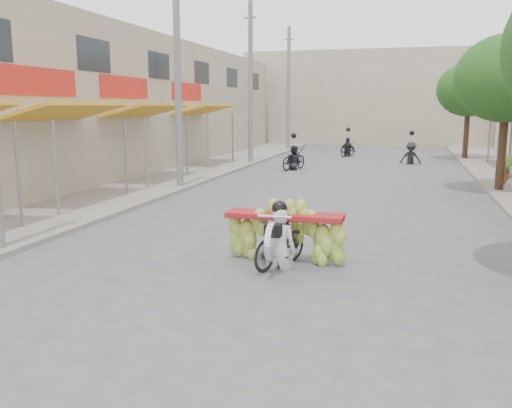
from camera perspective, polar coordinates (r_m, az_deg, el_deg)
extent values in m
plane|color=#59595E|center=(6.80, -6.35, -14.90)|extent=(120.00, 120.00, 0.00)
cube|color=gray|center=(22.89, -8.64, 3.00)|extent=(4.00, 60.00, 0.12)
cube|color=tan|center=(24.37, -20.78, 9.83)|extent=(8.00, 40.00, 6.00)
cylinder|color=slate|center=(13.69, -23.72, 2.61)|extent=(0.08, 0.08, 2.55)
cube|color=gold|center=(16.65, -19.30, 9.19)|extent=(1.77, 4.00, 0.53)
cylinder|color=slate|center=(14.80, -20.31, 3.34)|extent=(0.08, 0.08, 2.55)
cylinder|color=slate|center=(17.82, -13.54, 4.75)|extent=(0.08, 0.08, 2.55)
cube|color=red|center=(17.18, -21.93, 11.88)|extent=(0.10, 3.50, 0.80)
cube|color=gold|center=(20.96, -11.41, 9.64)|extent=(1.77, 4.00, 0.53)
cylinder|color=slate|center=(19.05, -11.50, 5.16)|extent=(0.08, 0.08, 2.55)
cylinder|color=slate|center=(22.31, -7.29, 5.99)|extent=(0.08, 0.08, 2.55)
cube|color=red|center=(21.38, -13.64, 11.85)|extent=(0.10, 3.50, 0.80)
cube|color=gold|center=(26.45, -5.45, 9.87)|extent=(1.77, 4.00, 0.53)
cylinder|color=slate|center=(24.53, -5.10, 6.40)|extent=(0.08, 0.08, 2.55)
cylinder|color=slate|center=(27.92, -2.48, 6.89)|extent=(0.08, 0.08, 2.55)
cube|color=red|center=(26.79, -7.27, 11.65)|extent=(0.10, 3.50, 0.80)
cube|color=#1E2328|center=(19.73, -16.73, 14.78)|extent=(0.08, 2.00, 1.10)
cube|color=#1E2328|center=(24.11, -10.22, 14.13)|extent=(0.08, 2.00, 1.10)
cube|color=#1E2328|center=(28.69, -5.77, 13.58)|extent=(0.08, 2.00, 1.10)
cube|color=#1E2328|center=(33.40, -2.57, 13.14)|extent=(0.08, 2.00, 1.10)
cube|color=#1E2328|center=(38.17, -0.17, 12.77)|extent=(0.08, 2.00, 1.10)
cylinder|color=slate|center=(23.98, 25.18, 5.40)|extent=(0.08, 0.08, 2.55)
cylinder|color=slate|center=(26.15, 24.40, 5.77)|extent=(0.08, 0.08, 2.55)
cylinder|color=slate|center=(29.90, 23.33, 6.29)|extent=(0.08, 0.08, 2.55)
cube|color=tan|center=(43.77, 12.76, 10.76)|extent=(20.00, 6.00, 7.00)
cylinder|color=slate|center=(19.35, -8.25, 13.41)|extent=(0.24, 0.24, 8.00)
cylinder|color=slate|center=(27.82, -0.59, 12.50)|extent=(0.24, 0.24, 8.00)
cube|color=slate|center=(28.13, -0.60, 19.03)|extent=(0.60, 0.08, 0.08)
cylinder|color=slate|center=(36.55, 3.44, 11.93)|extent=(0.24, 0.24, 8.00)
cube|color=slate|center=(36.78, 3.49, 16.92)|extent=(0.60, 0.08, 0.08)
cylinder|color=#3A2719|center=(19.97, 24.49, 5.61)|extent=(0.28, 0.28, 3.20)
ellipsoid|color=#205118|center=(19.96, 24.96, 11.91)|extent=(3.40, 3.40, 2.90)
cylinder|color=#3A2719|center=(31.87, 21.27, 7.21)|extent=(0.28, 0.28, 3.20)
ellipsoid|color=#205118|center=(31.86, 21.53, 11.15)|extent=(3.40, 3.40, 2.90)
imported|color=black|center=(9.85, 2.57, -3.98)|extent=(1.01, 1.64, 0.93)
cylinder|color=silver|center=(9.20, 1.66, -4.01)|extent=(0.10, 0.66, 0.66)
cube|color=black|center=(9.25, 1.82, -2.78)|extent=(0.28, 0.22, 0.22)
cylinder|color=silver|center=(9.30, 1.97, -1.33)|extent=(0.60, 0.05, 0.05)
cube|color=maroon|center=(10.09, 3.04, -1.23)|extent=(2.19, 0.55, 0.10)
imported|color=silver|center=(9.66, 2.54, -0.22)|extent=(0.60, 0.44, 1.66)
sphere|color=black|center=(9.52, 2.54, 4.49)|extent=(0.28, 0.28, 0.28)
imported|color=black|center=(25.17, 3.97, 4.74)|extent=(1.21, 1.90, 1.00)
imported|color=#24242C|center=(25.12, 3.99, 6.16)|extent=(0.91, 0.72, 1.65)
sphere|color=black|center=(25.09, 4.00, 7.20)|extent=(0.26, 0.26, 0.26)
imported|color=black|center=(28.72, 15.98, 4.96)|extent=(0.56, 1.58, 0.91)
imported|color=#24242C|center=(28.67, 16.04, 6.29)|extent=(1.10, 0.64, 1.65)
sphere|color=black|center=(28.64, 16.09, 7.20)|extent=(0.26, 0.26, 0.26)
imported|color=black|center=(32.32, 9.62, 5.76)|extent=(1.10, 1.75, 0.92)
imported|color=#24242C|center=(32.28, 9.66, 6.93)|extent=(1.09, 0.83, 1.65)
sphere|color=black|center=(32.26, 9.68, 7.74)|extent=(0.26, 0.26, 0.26)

